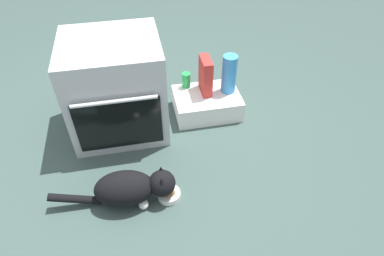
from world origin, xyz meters
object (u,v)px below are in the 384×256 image
(pantry_cabinet, at_px, (207,103))
(water_bottle, at_px, (229,74))
(oven, at_px, (116,87))
(food_bowl, at_px, (169,194))
(cat, at_px, (131,188))
(cereal_box, at_px, (206,76))
(soda_can, at_px, (186,80))

(pantry_cabinet, distance_m, water_bottle, 0.29)
(oven, bearing_deg, food_bowl, -71.29)
(food_bowl, distance_m, cat, 0.24)
(oven, height_order, pantry_cabinet, oven)
(food_bowl, distance_m, cereal_box, 0.94)
(oven, xyz_separation_m, cereal_box, (0.65, 0.07, -0.04))
(cat, distance_m, soda_can, 1.00)
(food_bowl, relative_size, water_bottle, 0.46)
(pantry_cabinet, bearing_deg, cat, -130.44)
(oven, xyz_separation_m, cat, (0.03, -0.71, -0.22))
(oven, height_order, soda_can, oven)
(oven, distance_m, water_bottle, 0.83)
(oven, bearing_deg, cereal_box, 6.44)
(soda_can, xyz_separation_m, water_bottle, (0.30, -0.12, 0.09))
(pantry_cabinet, relative_size, soda_can, 4.13)
(cereal_box, distance_m, water_bottle, 0.18)
(oven, xyz_separation_m, soda_can, (0.52, 0.16, -0.12))
(pantry_cabinet, xyz_separation_m, food_bowl, (-0.41, -0.75, -0.06))
(pantry_cabinet, distance_m, cereal_box, 0.23)
(water_bottle, bearing_deg, soda_can, 159.23)
(pantry_cabinet, height_order, food_bowl, pantry_cabinet)
(oven, relative_size, pantry_cabinet, 1.39)
(cereal_box, bearing_deg, food_bowl, -116.97)
(cat, bearing_deg, food_bowl, -0.00)
(oven, relative_size, cat, 0.93)
(pantry_cabinet, bearing_deg, soda_can, 134.77)
(food_bowl, bearing_deg, soda_can, 72.74)
(food_bowl, xyz_separation_m, cat, (-0.21, 0.02, 0.10))
(oven, height_order, water_bottle, oven)
(cat, bearing_deg, cereal_box, 56.22)
(water_bottle, bearing_deg, food_bowl, -126.88)
(cat, xyz_separation_m, cereal_box, (0.62, 0.78, 0.18))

